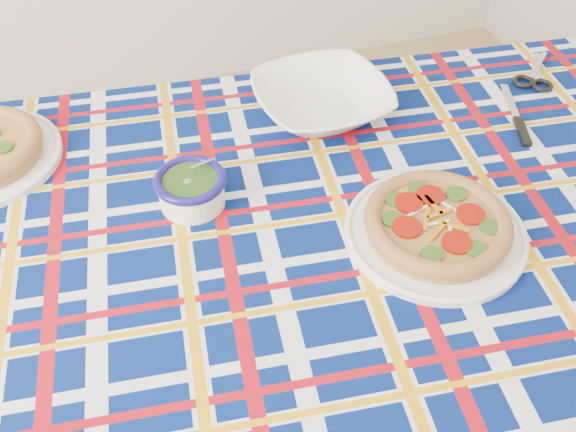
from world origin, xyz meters
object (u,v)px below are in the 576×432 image
object	(u,v)px
serving_bowl	(322,100)
main_focaccia_plate	(437,223)
dining_table	(308,269)
pesto_bowl	(191,187)

from	to	relation	value
serving_bowl	main_focaccia_plate	bearing A→B (deg)	-81.40
dining_table	main_focaccia_plate	world-z (taller)	main_focaccia_plate
pesto_bowl	main_focaccia_plate	bearing A→B (deg)	-29.54
pesto_bowl	serving_bowl	xyz separation A→B (m)	(0.34, 0.19, -0.00)
main_focaccia_plate	pesto_bowl	world-z (taller)	pesto_bowl
dining_table	serving_bowl	xyz separation A→B (m)	(0.16, 0.35, 0.12)
dining_table	pesto_bowl	world-z (taller)	pesto_bowl
dining_table	pesto_bowl	size ratio (longest dim) A/B	13.74
dining_table	serving_bowl	size ratio (longest dim) A/B	6.39
dining_table	serving_bowl	world-z (taller)	serving_bowl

